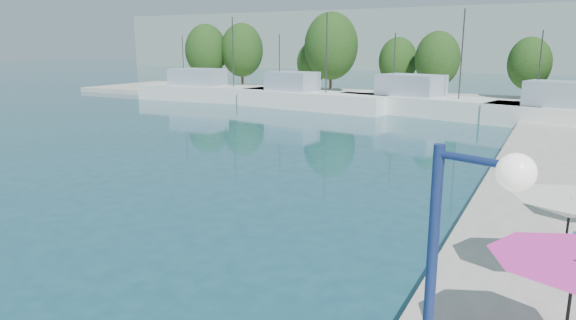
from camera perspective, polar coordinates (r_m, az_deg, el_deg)
The scene contains 15 objects.
quay_far at distance 62.86m, azimuth 12.36°, elevation 6.60°, with size 90.00×16.00×0.60m, color #9B968C.
hill_west at distance 158.09m, azimuth 13.98°, elevation 12.78°, with size 180.00×40.00×16.00m, color gray.
trawler_01 at distance 63.41m, azimuth -8.05°, elevation 7.51°, with size 20.66×6.44×10.20m.
trawler_02 at distance 55.01m, azimuth 2.29°, elevation 6.86°, with size 17.56×6.73×10.20m.
trawler_03 at distance 51.19m, azimuth 15.82°, elevation 5.96°, with size 20.35×9.69×10.20m.
tree_01 at distance 78.14m, azimuth -9.10°, elevation 11.92°, with size 6.12×6.12×9.07m.
tree_02 at distance 77.07m, azimuth -5.15°, elevation 12.07°, with size 6.21×6.21×9.19m.
tree_03 at distance 70.42m, azimuth 2.81°, elevation 10.78°, with size 4.38×4.38×6.48m.
tree_04 at distance 67.69m, azimuth 4.81°, elevation 12.50°, with size 6.89×6.89×10.20m.
tree_05 at distance 66.52m, azimuth 12.11°, elevation 10.68°, with size 4.74×4.74×7.01m.
tree_06 at distance 63.08m, azimuth 16.27°, elevation 10.70°, with size 5.16×5.16×7.64m.
tree_07 at distance 64.17m, azimuth 25.24°, elevation 9.68°, with size 4.69×4.69×6.95m.
umbrella_pink at distance 10.49m, azimuth 29.12°, elevation -10.98°, with size 2.92×2.92×2.33m.
umbrella_white at distance 14.32m, azimuth 28.84°, elevation -4.71°, with size 2.75×2.75×2.36m.
street_lamp at distance 5.79m, azimuth 18.31°, elevation -13.66°, with size 0.99×0.51×5.03m.
Camera 1 is at (8.65, 6.71, 6.59)m, focal length 32.00 mm.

